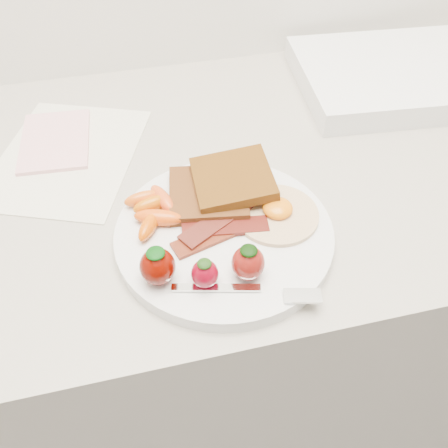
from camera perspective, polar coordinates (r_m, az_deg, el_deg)
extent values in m
cube|color=gray|center=(1.08, -0.58, -11.96)|extent=(2.00, 0.60, 0.90)
cylinder|color=silver|center=(0.62, 0.00, -1.21)|extent=(0.27, 0.27, 0.02)
cube|color=#4C1F0D|center=(0.65, -1.84, 3.47)|extent=(0.11, 0.11, 0.01)
cube|color=#502C11|center=(0.65, 1.00, 5.21)|extent=(0.11, 0.10, 0.02)
cylinder|color=beige|center=(0.63, 6.01, 1.11)|extent=(0.13, 0.13, 0.01)
ellipsoid|color=orange|center=(0.63, 6.15, 1.81)|extent=(0.05, 0.05, 0.02)
cube|color=#400B04|center=(0.60, -1.16, -1.29)|extent=(0.11, 0.06, 0.00)
cube|color=#330B06|center=(0.61, 0.14, -0.37)|extent=(0.11, 0.04, 0.00)
cube|color=black|center=(0.61, -0.80, 0.30)|extent=(0.11, 0.08, 0.00)
ellipsoid|color=#C35B07|center=(0.64, -8.18, 2.29)|extent=(0.05, 0.03, 0.02)
ellipsoid|color=#DE4D0D|center=(0.62, -7.50, 0.74)|extent=(0.07, 0.04, 0.02)
ellipsoid|color=#CE4D03|center=(0.61, -8.54, -0.13)|extent=(0.04, 0.05, 0.02)
ellipsoid|color=#DD4E1B|center=(0.64, -7.07, 2.90)|extent=(0.04, 0.06, 0.02)
ellipsoid|color=#DB5814|center=(0.65, -9.21, 2.90)|extent=(0.05, 0.02, 0.02)
ellipsoid|color=#4F0600|center=(0.55, -7.61, -4.84)|extent=(0.04, 0.04, 0.04)
ellipsoid|color=#053808|center=(0.53, -7.84, -3.31)|extent=(0.02, 0.02, 0.01)
ellipsoid|color=maroon|center=(0.55, -2.21, -5.71)|extent=(0.03, 0.03, 0.03)
ellipsoid|color=#16350C|center=(0.53, -2.27, -4.55)|extent=(0.02, 0.02, 0.01)
ellipsoid|color=maroon|center=(0.55, 2.77, -4.48)|extent=(0.04, 0.04, 0.04)
ellipsoid|color=black|center=(0.54, 2.85, -3.04)|extent=(0.02, 0.02, 0.01)
cube|color=silver|center=(0.55, -0.92, -7.29)|extent=(0.10, 0.03, 0.00)
cube|color=silver|center=(0.55, 8.98, -8.10)|extent=(0.04, 0.03, 0.00)
cube|color=silver|center=(0.78, -17.46, 7.42)|extent=(0.27, 0.31, 0.00)
cube|color=#E7A6AE|center=(0.81, -18.74, 9.03)|extent=(0.11, 0.15, 0.01)
cube|color=white|center=(0.94, 18.78, 15.76)|extent=(0.34, 0.28, 0.04)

